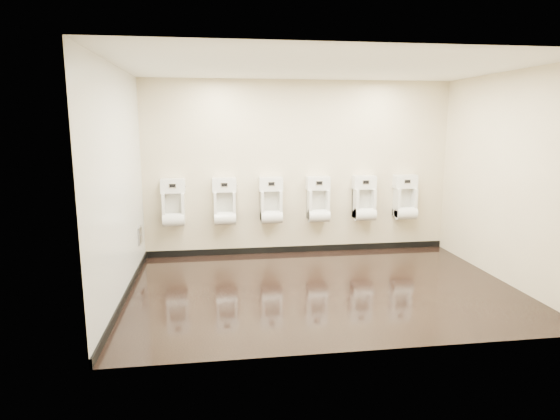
{
  "coord_description": "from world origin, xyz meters",
  "views": [
    {
      "loc": [
        -1.37,
        -5.72,
        2.14
      ],
      "look_at": [
        -0.49,
        0.55,
        0.95
      ],
      "focal_mm": 30.0,
      "sensor_mm": 36.0,
      "label": 1
    }
  ],
  "objects_px": {
    "urinal_2": "(271,204)",
    "urinal_3": "(318,203)",
    "urinal_1": "(225,205)",
    "urinal_4": "(364,202)",
    "urinal_0": "(174,206)",
    "urinal_5": "(405,201)",
    "access_panel": "(140,235)"
  },
  "relations": [
    {
      "from": "urinal_1",
      "to": "urinal_2",
      "type": "height_order",
      "value": "same"
    },
    {
      "from": "access_panel",
      "to": "urinal_3",
      "type": "xyz_separation_m",
      "value": [
        2.77,
        0.42,
        0.35
      ]
    },
    {
      "from": "urinal_2",
      "to": "urinal_3",
      "type": "xyz_separation_m",
      "value": [
        0.77,
        0.0,
        0.0
      ]
    },
    {
      "from": "urinal_3",
      "to": "urinal_2",
      "type": "bearing_deg",
      "value": 180.0
    },
    {
      "from": "urinal_1",
      "to": "urinal_2",
      "type": "relative_size",
      "value": 1.0
    },
    {
      "from": "urinal_1",
      "to": "urinal_3",
      "type": "xyz_separation_m",
      "value": [
        1.51,
        0.0,
        0.0
      ]
    },
    {
      "from": "access_panel",
      "to": "urinal_4",
      "type": "distance_m",
      "value": 3.59
    },
    {
      "from": "urinal_1",
      "to": "urinal_5",
      "type": "xyz_separation_m",
      "value": [
        3.0,
        0.0,
        0.0
      ]
    },
    {
      "from": "urinal_3",
      "to": "urinal_4",
      "type": "height_order",
      "value": "same"
    },
    {
      "from": "urinal_1",
      "to": "urinal_5",
      "type": "distance_m",
      "value": 3.0
    },
    {
      "from": "urinal_0",
      "to": "urinal_3",
      "type": "height_order",
      "value": "same"
    },
    {
      "from": "urinal_1",
      "to": "urinal_3",
      "type": "bearing_deg",
      "value": 0.0
    },
    {
      "from": "urinal_3",
      "to": "urinal_4",
      "type": "distance_m",
      "value": 0.78
    },
    {
      "from": "urinal_4",
      "to": "urinal_5",
      "type": "relative_size",
      "value": 1.0
    },
    {
      "from": "urinal_0",
      "to": "urinal_5",
      "type": "relative_size",
      "value": 1.0
    },
    {
      "from": "urinal_0",
      "to": "urinal_1",
      "type": "bearing_deg",
      "value": 0.0
    },
    {
      "from": "urinal_0",
      "to": "urinal_1",
      "type": "height_order",
      "value": "same"
    },
    {
      "from": "access_panel",
      "to": "urinal_0",
      "type": "bearing_deg",
      "value": 42.05
    },
    {
      "from": "urinal_4",
      "to": "urinal_2",
      "type": "bearing_deg",
      "value": 180.0
    },
    {
      "from": "urinal_0",
      "to": "urinal_3",
      "type": "relative_size",
      "value": 1.0
    },
    {
      "from": "urinal_1",
      "to": "urinal_5",
      "type": "bearing_deg",
      "value": 0.0
    },
    {
      "from": "urinal_2",
      "to": "urinal_4",
      "type": "xyz_separation_m",
      "value": [
        1.55,
        0.0,
        0.0
      ]
    },
    {
      "from": "access_panel",
      "to": "urinal_1",
      "type": "distance_m",
      "value": 1.37
    },
    {
      "from": "urinal_3",
      "to": "urinal_5",
      "type": "bearing_deg",
      "value": 0.0
    },
    {
      "from": "urinal_0",
      "to": "urinal_4",
      "type": "relative_size",
      "value": 1.0
    },
    {
      "from": "urinal_2",
      "to": "urinal_4",
      "type": "height_order",
      "value": "same"
    },
    {
      "from": "urinal_0",
      "to": "urinal_4",
      "type": "bearing_deg",
      "value": 0.0
    },
    {
      "from": "urinal_4",
      "to": "urinal_5",
      "type": "xyz_separation_m",
      "value": [
        0.71,
        0.0,
        0.0
      ]
    },
    {
      "from": "urinal_4",
      "to": "access_panel",
      "type": "bearing_deg",
      "value": -173.22
    },
    {
      "from": "urinal_1",
      "to": "urinal_5",
      "type": "height_order",
      "value": "same"
    },
    {
      "from": "access_panel",
      "to": "urinal_0",
      "type": "height_order",
      "value": "urinal_0"
    },
    {
      "from": "urinal_0",
      "to": "urinal_4",
      "type": "height_order",
      "value": "same"
    }
  ]
}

